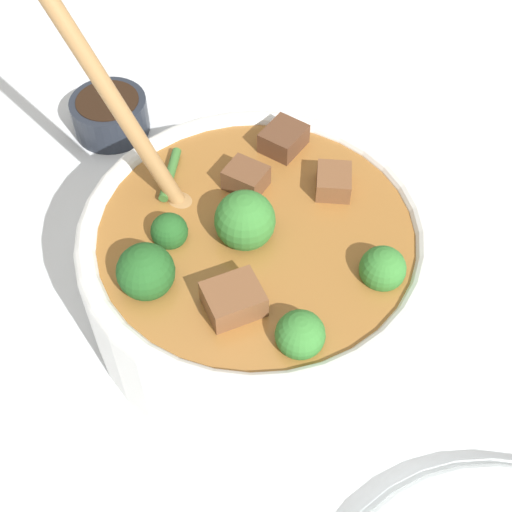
% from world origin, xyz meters
% --- Properties ---
extents(ground_plane, '(4.00, 4.00, 0.00)m').
position_xyz_m(ground_plane, '(0.00, 0.00, 0.00)').
color(ground_plane, silver).
extents(stew_bowl, '(0.28, 0.26, 0.24)m').
position_xyz_m(stew_bowl, '(0.00, 0.00, 0.05)').
color(stew_bowl, white).
rests_on(stew_bowl, ground_plane).
extents(condiment_bowl, '(0.07, 0.07, 0.04)m').
position_xyz_m(condiment_bowl, '(0.23, -0.09, 0.02)').
color(condiment_bowl, '#232833').
rests_on(condiment_bowl, ground_plane).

